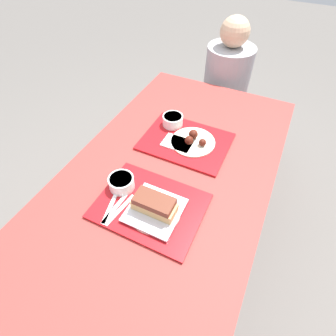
% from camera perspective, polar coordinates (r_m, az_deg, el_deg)
% --- Properties ---
extents(ground_plane, '(12.00, 12.00, 0.00)m').
position_cam_1_polar(ground_plane, '(1.85, 0.08, -16.70)').
color(ground_plane, '#605B56').
extents(picnic_table, '(0.90, 1.63, 0.76)m').
position_cam_1_polar(picnic_table, '(1.28, 0.11, -3.54)').
color(picnic_table, maroon).
rests_on(picnic_table, ground_plane).
extents(picnic_bench_far, '(0.86, 0.28, 0.46)m').
position_cam_1_polar(picnic_bench_far, '(2.20, 12.09, 11.11)').
color(picnic_bench_far, maroon).
rests_on(picnic_bench_far, ground_plane).
extents(tray_near, '(0.43, 0.33, 0.01)m').
position_cam_1_polar(tray_near, '(1.08, -3.93, -8.24)').
color(tray_near, '#B21419').
rests_on(tray_near, picnic_table).
extents(tray_far, '(0.43, 0.33, 0.01)m').
position_cam_1_polar(tray_far, '(1.34, 3.89, 5.80)').
color(tray_far, '#B21419').
rests_on(tray_far, picnic_table).
extents(bowl_coleslaw_near, '(0.11, 0.11, 0.06)m').
position_cam_1_polar(bowl_coleslaw_near, '(1.12, -10.11, -3.06)').
color(bowl_coleslaw_near, white).
rests_on(bowl_coleslaw_near, tray_near).
extents(brisket_sandwich_plate, '(0.21, 0.21, 0.09)m').
position_cam_1_polar(brisket_sandwich_plate, '(1.03, -2.95, -8.49)').
color(brisket_sandwich_plate, beige).
rests_on(brisket_sandwich_plate, tray_near).
extents(plastic_fork_near, '(0.02, 0.17, 0.00)m').
position_cam_1_polar(plastic_fork_near, '(1.09, -11.38, -8.49)').
color(plastic_fork_near, white).
rests_on(plastic_fork_near, tray_near).
extents(plastic_knife_near, '(0.04, 0.17, 0.00)m').
position_cam_1_polar(plastic_knife_near, '(1.08, -10.40, -8.93)').
color(plastic_knife_near, white).
rests_on(plastic_knife_near, tray_near).
extents(plastic_spoon_near, '(0.06, 0.17, 0.00)m').
position_cam_1_polar(plastic_spoon_near, '(1.09, -12.34, -8.04)').
color(plastic_spoon_near, white).
rests_on(plastic_spoon_near, tray_near).
extents(condiment_packet, '(0.04, 0.03, 0.01)m').
position_cam_1_polar(condiment_packet, '(1.10, -1.01, -5.62)').
color(condiment_packet, '#A59E93').
rests_on(condiment_packet, tray_near).
extents(bowl_coleslaw_far, '(0.11, 0.11, 0.06)m').
position_cam_1_polar(bowl_coleslaw_far, '(1.42, 1.05, 10.44)').
color(bowl_coleslaw_far, white).
rests_on(bowl_coleslaw_far, tray_far).
extents(wings_plate_far, '(0.22, 0.22, 0.05)m').
position_cam_1_polar(wings_plate_far, '(1.32, 5.51, 6.01)').
color(wings_plate_far, beige).
rests_on(wings_plate_far, tray_far).
extents(napkin_far, '(0.15, 0.10, 0.01)m').
position_cam_1_polar(napkin_far, '(1.32, 2.04, 5.41)').
color(napkin_far, white).
rests_on(napkin_far, tray_far).
extents(person_seated_across, '(0.32, 0.32, 0.66)m').
position_cam_1_polar(person_seated_across, '(2.02, 12.79, 19.25)').
color(person_seated_across, '#9E9EA3').
rests_on(person_seated_across, picnic_bench_far).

